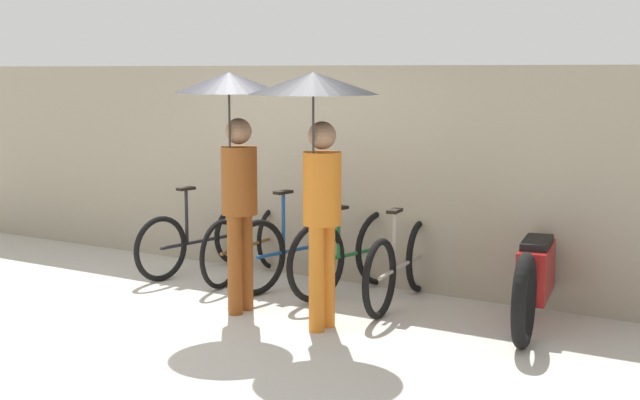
# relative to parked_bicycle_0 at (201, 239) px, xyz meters

# --- Properties ---
(ground_plane) EXTENTS (30.00, 30.00, 0.00)m
(ground_plane) POSITION_rel_parked_bicycle_0_xyz_m (1.21, -1.68, -0.36)
(ground_plane) COLOR #B7B2A8
(back_wall) EXTENTS (11.70, 0.12, 2.21)m
(back_wall) POSITION_rel_parked_bicycle_0_xyz_m (1.21, 0.49, 0.75)
(back_wall) COLOR gray
(back_wall) RESTS_ON ground
(parked_bicycle_0) EXTENTS (0.48, 1.76, 1.00)m
(parked_bicycle_0) POSITION_rel_parked_bicycle_0_xyz_m (0.00, 0.00, 0.00)
(parked_bicycle_0) COLOR black
(parked_bicycle_0) RESTS_ON ground
(parked_bicycle_1) EXTENTS (0.44, 1.72, 1.00)m
(parked_bicycle_1) POSITION_rel_parked_bicycle_0_xyz_m (0.61, 0.05, 0.01)
(parked_bicycle_1) COLOR black
(parked_bicycle_1) RESTS_ON ground
(parked_bicycle_2) EXTENTS (0.55, 1.81, 1.09)m
(parked_bicycle_2) POSITION_rel_parked_bicycle_0_xyz_m (1.22, 0.04, 0.03)
(parked_bicycle_2) COLOR black
(parked_bicycle_2) RESTS_ON ground
(parked_bicycle_3) EXTENTS (0.52, 1.70, 1.01)m
(parked_bicycle_3) POSITION_rel_parked_bicycle_0_xyz_m (1.82, 0.04, 0.04)
(parked_bicycle_3) COLOR black
(parked_bicycle_3) RESTS_ON ground
(parked_bicycle_4) EXTENTS (0.44, 1.79, 1.07)m
(parked_bicycle_4) POSITION_rel_parked_bicycle_0_xyz_m (2.43, -0.06, 0.01)
(parked_bicycle_4) COLOR black
(parked_bicycle_4) RESTS_ON ground
(pedestrian_leading) EXTENTS (0.95, 0.95, 2.15)m
(pedestrian_leading) POSITION_rel_parked_bicycle_0_xyz_m (1.32, -1.15, 1.30)
(pedestrian_leading) COLOR brown
(pedestrian_leading) RESTS_ON ground
(pedestrian_center) EXTENTS (1.06, 1.06, 2.15)m
(pedestrian_center) POSITION_rel_parked_bicycle_0_xyz_m (2.22, -1.23, 1.35)
(pedestrian_center) COLOR #C66B1E
(pedestrian_center) RESTS_ON ground
(motorcycle) EXTENTS (0.69, 2.19, 0.95)m
(motorcycle) POSITION_rel_parked_bicycle_0_xyz_m (3.70, -0.04, 0.06)
(motorcycle) COLOR black
(motorcycle) RESTS_ON ground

